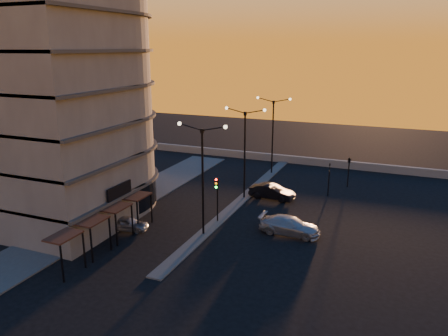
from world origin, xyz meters
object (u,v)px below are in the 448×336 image
car_wagon (290,226)px  streetlamp_mid (245,146)px  car_hatchback (127,223)px  traffic_light_main (217,192)px  car_sedan (272,192)px

car_wagon → streetlamp_mid: bearing=44.6°
car_hatchback → car_wagon: car_wagon is taller
streetlamp_mid → traffic_light_main: size_ratio=2.24×
streetlamp_mid → traffic_light_main: bearing=-90.0°
streetlamp_mid → car_sedan: 5.62m
car_wagon → traffic_light_main: bearing=92.0°
streetlamp_mid → car_wagon: streetlamp_mid is taller
traffic_light_main → car_hatchback: (-6.50, -4.55, -2.26)m
traffic_light_main → car_wagon: traffic_light_main is taller
streetlamp_mid → car_hatchback: size_ratio=2.58×
streetlamp_mid → car_sedan: size_ratio=2.04×
car_hatchback → car_sedan: bearing=-48.7°
car_hatchback → car_wagon: bearing=-83.2°
traffic_light_main → car_wagon: bearing=0.8°
car_wagon → car_hatchback: bearing=110.7°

